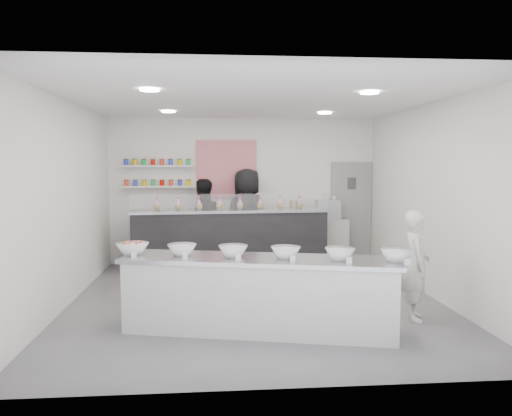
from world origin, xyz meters
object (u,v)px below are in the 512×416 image
Objects in this scene: prep_counter at (259,295)px; espresso_ledge at (318,240)px; staff_left at (202,223)px; espresso_machine at (328,209)px; back_bar at (230,239)px; woman_prep at (416,265)px; staff_right at (247,217)px.

prep_counter is 2.69× the size of espresso_ledge.
espresso_ledge is 0.71× the size of staff_left.
staff_left reaches higher than espresso_ledge.
prep_counter is 4.60m from espresso_machine.
espresso_machine is (2.05, 0.47, 0.53)m from back_bar.
woman_prep is at bearing -59.07° from back_bar.
staff_right is at bearing 36.25° from back_bar.
prep_counter is 4.10m from staff_left.
espresso_machine is 0.33× the size of woman_prep.
staff_right is (-1.50, -0.18, 0.52)m from espresso_ledge.
espresso_machine is at bearing 171.67° from staff_left.
staff_left reaches higher than woman_prep.
woman_prep is 0.74× the size of staff_right.
prep_counter is at bearing 65.01° from staff_right.
staff_left is 0.91m from staff_right.
back_bar is 3.03× the size of espresso_ledge.
espresso_ledge is 0.64× the size of staff_right.
espresso_machine reaches higher than back_bar.
prep_counter is 6.95× the size of espresso_machine.
back_bar reaches higher than espresso_ledge.
woman_prep is 4.70m from staff_left.
espresso_machine is at bearing 79.69° from prep_counter.
espresso_ledge is at bearing 10.73° from back_bar.
back_bar is at bearing -165.63° from espresso_ledge.
staff_left reaches higher than prep_counter.
espresso_machine is (0.20, 0.00, 0.65)m from espresso_ledge.
staff_right is (-2.00, 3.70, 0.26)m from woman_prep.
staff_left is (-2.40, -0.18, 0.42)m from espresso_ledge.
staff_right reaches higher than staff_left.
espresso_machine reaches higher than prep_counter.
espresso_ledge is (1.62, 4.18, 0.01)m from prep_counter.
woman_prep is 4.21m from staff_right.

